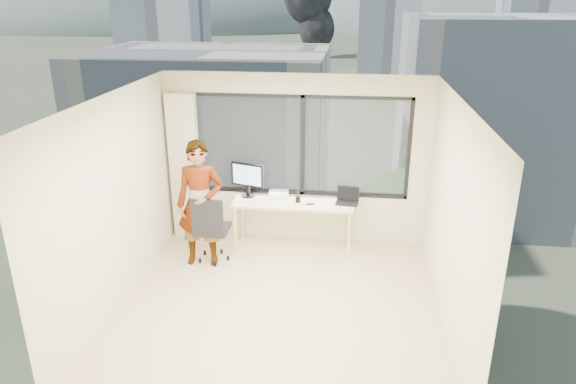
% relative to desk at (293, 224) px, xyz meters
% --- Properties ---
extents(floor, '(4.00, 4.00, 0.01)m').
position_rel_desk_xyz_m(floor, '(0.00, -1.66, -0.38)').
color(floor, tan).
rests_on(floor, ground).
extents(ceiling, '(4.00, 4.00, 0.01)m').
position_rel_desk_xyz_m(ceiling, '(0.00, -1.66, 2.23)').
color(ceiling, white).
rests_on(ceiling, ground).
extents(wall_front, '(4.00, 0.01, 2.60)m').
position_rel_desk_xyz_m(wall_front, '(0.00, -3.66, 0.93)').
color(wall_front, beige).
rests_on(wall_front, ground).
extents(wall_left, '(0.01, 4.00, 2.60)m').
position_rel_desk_xyz_m(wall_left, '(-2.00, -1.66, 0.93)').
color(wall_left, beige).
rests_on(wall_left, ground).
extents(wall_right, '(0.01, 4.00, 2.60)m').
position_rel_desk_xyz_m(wall_right, '(2.00, -1.66, 0.93)').
color(wall_right, beige).
rests_on(wall_right, ground).
extents(window_wall, '(3.30, 0.16, 1.55)m').
position_rel_desk_xyz_m(window_wall, '(0.05, 0.34, 1.15)').
color(window_wall, black).
rests_on(window_wall, ground).
extents(curtain, '(0.45, 0.14, 2.30)m').
position_rel_desk_xyz_m(curtain, '(-1.72, 0.22, 0.77)').
color(curtain, beige).
rests_on(curtain, floor).
extents(desk, '(1.80, 0.60, 0.75)m').
position_rel_desk_xyz_m(desk, '(0.00, 0.00, 0.00)').
color(desk, beige).
rests_on(desk, floor).
extents(chair, '(0.53, 0.53, 1.05)m').
position_rel_desk_xyz_m(chair, '(-1.11, -0.57, 0.15)').
color(chair, black).
rests_on(chair, floor).
extents(person, '(0.71, 0.51, 1.82)m').
position_rel_desk_xyz_m(person, '(-1.24, -0.65, 0.53)').
color(person, '#2D2D33').
rests_on(person, floor).
extents(monitor, '(0.54, 0.27, 0.53)m').
position_rel_desk_xyz_m(monitor, '(-0.72, 0.14, 0.64)').
color(monitor, black).
rests_on(monitor, desk).
extents(game_console, '(0.32, 0.28, 0.07)m').
position_rel_desk_xyz_m(game_console, '(-0.25, 0.19, 0.41)').
color(game_console, white).
rests_on(game_console, desk).
extents(laptop, '(0.37, 0.38, 0.21)m').
position_rel_desk_xyz_m(laptop, '(0.80, 0.01, 0.48)').
color(laptop, black).
rests_on(laptop, desk).
extents(cellphone, '(0.12, 0.08, 0.01)m').
position_rel_desk_xyz_m(cellphone, '(0.26, -0.09, 0.38)').
color(cellphone, black).
rests_on(cellphone, desk).
extents(pen_cup, '(0.09, 0.09, 0.09)m').
position_rel_desk_xyz_m(pen_cup, '(0.07, -0.02, 0.42)').
color(pen_cup, black).
rests_on(pen_cup, desk).
extents(handbag, '(0.25, 0.13, 0.18)m').
position_rel_desk_xyz_m(handbag, '(0.80, 0.25, 0.47)').
color(handbag, '#0C494C').
rests_on(handbag, desk).
extents(exterior_ground, '(400.00, 400.00, 0.04)m').
position_rel_desk_xyz_m(exterior_ground, '(0.00, 118.34, -14.38)').
color(exterior_ground, '#515B3D').
rests_on(exterior_ground, ground).
extents(near_bldg_a, '(16.00, 12.00, 14.00)m').
position_rel_desk_xyz_m(near_bldg_a, '(-9.00, 28.34, -7.38)').
color(near_bldg_a, beige).
rests_on(near_bldg_a, exterior_ground).
extents(near_bldg_b, '(14.00, 13.00, 16.00)m').
position_rel_desk_xyz_m(near_bldg_b, '(12.00, 36.34, -6.38)').
color(near_bldg_b, silver).
rests_on(near_bldg_b, exterior_ground).
extents(far_tower_a, '(14.00, 14.00, 28.00)m').
position_rel_desk_xyz_m(far_tower_a, '(-35.00, 93.34, -0.38)').
color(far_tower_a, silver).
rests_on(far_tower_a, exterior_ground).
extents(far_tower_b, '(13.00, 13.00, 30.00)m').
position_rel_desk_xyz_m(far_tower_b, '(8.00, 118.34, 0.62)').
color(far_tower_b, silver).
rests_on(far_tower_b, exterior_ground).
extents(far_tower_c, '(15.00, 15.00, 26.00)m').
position_rel_desk_xyz_m(far_tower_c, '(45.00, 138.34, -1.38)').
color(far_tower_c, silver).
rests_on(far_tower_c, exterior_ground).
extents(far_tower_d, '(16.00, 14.00, 22.00)m').
position_rel_desk_xyz_m(far_tower_d, '(-60.00, 148.34, -3.38)').
color(far_tower_d, silver).
rests_on(far_tower_d, exterior_ground).
extents(hill_a, '(288.00, 216.00, 90.00)m').
position_rel_desk_xyz_m(hill_a, '(-120.00, 318.34, -14.38)').
color(hill_a, slate).
rests_on(hill_a, exterior_ground).
extents(hill_b, '(300.00, 220.00, 96.00)m').
position_rel_desk_xyz_m(hill_b, '(100.00, 318.34, -14.38)').
color(hill_b, slate).
rests_on(hill_b, exterior_ground).
extents(tree_a, '(7.00, 7.00, 8.00)m').
position_rel_desk_xyz_m(tree_a, '(-16.00, 20.34, -10.38)').
color(tree_a, '#184416').
rests_on(tree_a, exterior_ground).
extents(tree_b, '(7.60, 7.60, 9.00)m').
position_rel_desk_xyz_m(tree_b, '(4.00, 16.34, -9.88)').
color(tree_b, '#184416').
rests_on(tree_b, exterior_ground).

